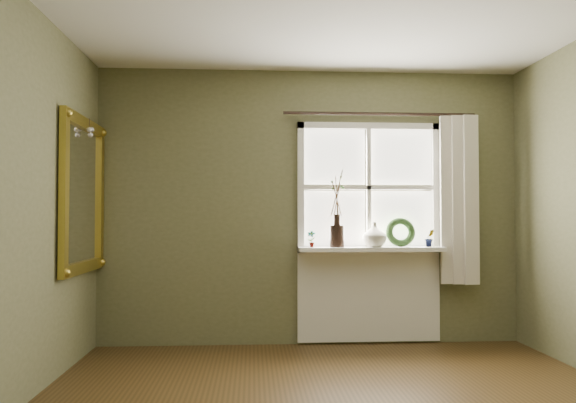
% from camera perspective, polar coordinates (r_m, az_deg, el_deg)
% --- Properties ---
extents(wall_back, '(4.00, 0.10, 2.60)m').
position_cam_1_polar(wall_back, '(5.39, 2.29, -0.52)').
color(wall_back, '#646542').
rests_on(wall_back, ground).
extents(window_frame, '(1.36, 0.06, 1.24)m').
position_cam_1_polar(window_frame, '(5.41, 8.17, 1.40)').
color(window_frame, white).
rests_on(window_frame, wall_back).
extents(window_sill, '(1.36, 0.26, 0.04)m').
position_cam_1_polar(window_sill, '(5.31, 8.44, -4.80)').
color(window_sill, white).
rests_on(window_sill, wall_back).
extents(window_apron, '(1.36, 0.04, 0.88)m').
position_cam_1_polar(window_apron, '(5.46, 8.21, -9.36)').
color(window_apron, white).
rests_on(window_apron, ground).
extents(dark_jug, '(0.18, 0.18, 0.20)m').
position_cam_1_polar(dark_jug, '(5.24, 5.00, -3.52)').
color(dark_jug, black).
rests_on(dark_jug, window_sill).
extents(cream_vase, '(0.27, 0.27, 0.23)m').
position_cam_1_polar(cream_vase, '(5.31, 8.79, -3.33)').
color(cream_vase, beige).
rests_on(cream_vase, window_sill).
extents(wreath, '(0.28, 0.13, 0.29)m').
position_cam_1_polar(wreath, '(5.41, 11.36, -3.39)').
color(wreath, '#243F1C').
rests_on(wreath, window_sill).
extents(potted_plant_left, '(0.09, 0.07, 0.15)m').
position_cam_1_polar(potted_plant_left, '(5.22, 2.39, -3.81)').
color(potted_plant_left, '#243F1C').
rests_on(potted_plant_left, window_sill).
extents(potted_plant_right, '(0.10, 0.08, 0.16)m').
position_cam_1_polar(potted_plant_right, '(5.45, 14.19, -3.61)').
color(potted_plant_right, '#243F1C').
rests_on(potted_plant_right, window_sill).
extents(curtain, '(0.36, 0.12, 1.59)m').
position_cam_1_polar(curtain, '(5.55, 16.91, 0.19)').
color(curtain, beige).
rests_on(curtain, wall_back).
extents(curtain_rod, '(1.84, 0.03, 0.03)m').
position_cam_1_polar(curtain_rod, '(5.46, 9.30, 8.78)').
color(curtain_rod, black).
rests_on(curtain_rod, wall_back).
extents(gilt_mirror, '(0.10, 1.08, 1.29)m').
position_cam_1_polar(gilt_mirror, '(4.97, -20.08, 0.65)').
color(gilt_mirror, white).
rests_on(gilt_mirror, wall_left).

